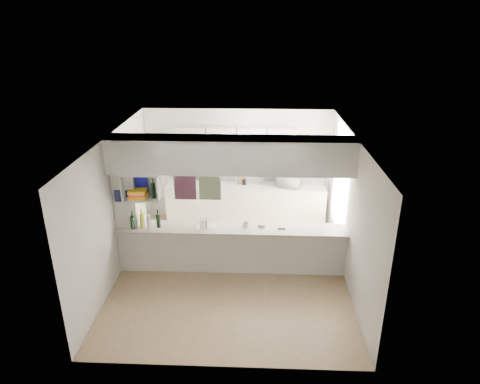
# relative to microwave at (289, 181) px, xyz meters

# --- Properties ---
(floor) EXTENTS (4.80, 4.80, 0.00)m
(floor) POSITION_rel_microwave_xyz_m (-1.17, -2.07, -1.06)
(floor) COLOR #967957
(floor) RESTS_ON ground
(ceiling) EXTENTS (4.80, 4.80, 0.00)m
(ceiling) POSITION_rel_microwave_xyz_m (-1.17, -2.07, 1.54)
(ceiling) COLOR white
(ceiling) RESTS_ON wall_back
(wall_back) EXTENTS (4.20, 0.00, 4.20)m
(wall_back) POSITION_rel_microwave_xyz_m (-1.17, 0.33, 0.24)
(wall_back) COLOR silver
(wall_back) RESTS_ON floor
(wall_left) EXTENTS (0.00, 4.80, 4.80)m
(wall_left) POSITION_rel_microwave_xyz_m (-3.27, -2.07, 0.24)
(wall_left) COLOR silver
(wall_left) RESTS_ON floor
(wall_right) EXTENTS (0.00, 4.80, 4.80)m
(wall_right) POSITION_rel_microwave_xyz_m (0.93, -2.07, 0.24)
(wall_right) COLOR silver
(wall_right) RESTS_ON floor
(servery_partition) EXTENTS (4.20, 0.50, 2.60)m
(servery_partition) POSITION_rel_microwave_xyz_m (-1.35, -2.07, 0.60)
(servery_partition) COLOR silver
(servery_partition) RESTS_ON floor
(cubby_shelf) EXTENTS (0.65, 0.35, 0.50)m
(cubby_shelf) POSITION_rel_microwave_xyz_m (-2.74, -2.14, 0.65)
(cubby_shelf) COLOR white
(cubby_shelf) RESTS_ON bulkhead
(kitchen_run) EXTENTS (3.60, 0.63, 2.24)m
(kitchen_run) POSITION_rel_microwave_xyz_m (-1.01, 0.06, -0.24)
(kitchen_run) COLOR beige
(kitchen_run) RESTS_ON floor
(microwave) EXTENTS (0.60, 0.48, 0.29)m
(microwave) POSITION_rel_microwave_xyz_m (0.00, 0.00, 0.00)
(microwave) COLOR white
(microwave) RESTS_ON bench_top
(bowl) EXTENTS (0.25, 0.25, 0.06)m
(bowl) POSITION_rel_microwave_xyz_m (-0.01, 0.01, 0.17)
(bowl) COLOR #0B0C7E
(bowl) RESTS_ON microwave
(dish_rack) EXTENTS (0.41, 0.34, 0.19)m
(dish_rack) POSITION_rel_microwave_xyz_m (-1.65, -2.05, -0.07)
(dish_rack) COLOR silver
(dish_rack) RESTS_ON breakfast_bar
(cup) EXTENTS (0.15, 0.15, 0.11)m
(cup) POSITION_rel_microwave_xyz_m (-0.92, -2.09, -0.08)
(cup) COLOR white
(cup) RESTS_ON dish_rack
(wine_bottles) EXTENTS (0.53, 0.16, 0.38)m
(wine_bottles) POSITION_rel_microwave_xyz_m (-2.72, -2.15, -0.01)
(wine_bottles) COLOR black
(wine_bottles) RESTS_ON breakfast_bar
(plastic_tubs) EXTENTS (0.49, 0.18, 0.07)m
(plastic_tubs) POSITION_rel_microwave_xyz_m (-0.59, -2.03, -0.11)
(plastic_tubs) COLOR silver
(plastic_tubs) RESTS_ON breakfast_bar
(utensil_jar) EXTENTS (0.09, 0.09, 0.13)m
(utensil_jar) POSITION_rel_microwave_xyz_m (-1.01, 0.08, -0.08)
(utensil_jar) COLOR black
(utensil_jar) RESTS_ON bench_top
(knife_block) EXTENTS (0.11, 0.10, 0.20)m
(knife_block) POSITION_rel_microwave_xyz_m (-1.09, 0.11, -0.04)
(knife_block) COLOR brown
(knife_block) RESTS_ON bench_top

